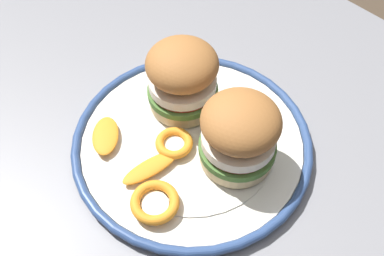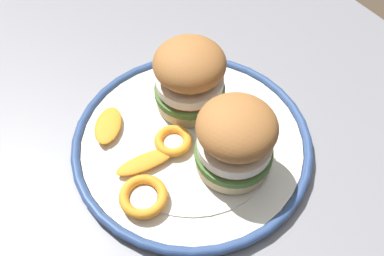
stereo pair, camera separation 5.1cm
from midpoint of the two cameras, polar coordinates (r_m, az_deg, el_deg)
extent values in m
cube|color=gray|center=(0.60, -4.03, -3.37)|extent=(1.23, 0.95, 0.03)
cube|color=gray|center=(1.36, -0.61, 12.14)|extent=(0.06, 0.06, 0.74)
cylinder|color=silver|center=(0.58, 2.48, -2.16)|extent=(0.29, 0.29, 0.01)
torus|color=navy|center=(0.58, 2.50, -1.82)|extent=(0.32, 0.32, 0.01)
cylinder|color=silver|center=(0.58, 2.50, -1.76)|extent=(0.22, 0.22, 0.00)
cylinder|color=beige|center=(0.61, 2.09, 3.87)|extent=(0.09, 0.09, 0.02)
cylinder|color=#477033|center=(0.60, 2.13, 4.75)|extent=(0.10, 0.10, 0.01)
cylinder|color=#BC3828|center=(0.59, 2.16, 5.27)|extent=(0.08, 0.08, 0.01)
cylinder|color=silver|center=(0.58, 2.19, 5.93)|extent=(0.09, 0.09, 0.01)
ellipsoid|color=#A36633|center=(0.56, 2.29, 8.24)|extent=(0.10, 0.10, 0.05)
cylinder|color=beige|center=(0.55, 7.94, -4.11)|extent=(0.09, 0.09, 0.02)
cylinder|color=#477033|center=(0.54, 8.10, -3.30)|extent=(0.10, 0.10, 0.01)
cylinder|color=#BC3828|center=(0.53, 8.20, -2.82)|extent=(0.08, 0.08, 0.01)
cylinder|color=silver|center=(0.52, 8.32, -2.20)|extent=(0.09, 0.09, 0.01)
ellipsoid|color=#A36633|center=(0.50, 8.76, -0.03)|extent=(0.11, 0.11, 0.05)
torus|color=orange|center=(0.57, 0.08, -1.81)|extent=(0.07, 0.07, 0.01)
cylinder|color=#F4E5C6|center=(0.57, 0.08, -2.05)|extent=(0.03, 0.03, 0.00)
ellipsoid|color=orange|center=(0.55, -3.44, -4.58)|extent=(0.04, 0.08, 0.01)
ellipsoid|color=orange|center=(0.59, -8.44, 0.20)|extent=(0.07, 0.07, 0.01)
torus|color=orange|center=(0.52, -3.56, -9.02)|extent=(0.07, 0.07, 0.01)
cylinder|color=#F4E5C6|center=(0.53, -3.53, -9.25)|extent=(0.03, 0.03, 0.00)
camera|label=1|loc=(0.03, -87.39, 3.44)|focal=41.13mm
camera|label=2|loc=(0.03, 92.61, -3.44)|focal=41.13mm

